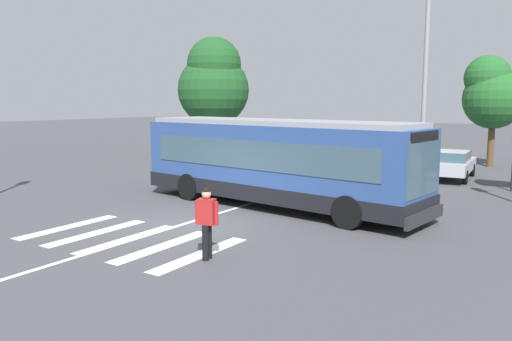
{
  "coord_description": "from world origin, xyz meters",
  "views": [
    {
      "loc": [
        9.75,
        -11.38,
        3.69
      ],
      "look_at": [
        0.33,
        3.24,
        1.3
      ],
      "focal_mm": 35.31,
      "sensor_mm": 36.0,
      "label": 1
    }
  ],
  "objects_px": {
    "parked_car_white": "(300,154)",
    "twin_arm_street_lamp": "(426,49)",
    "background_tree_right": "(492,93)",
    "parked_car_teal": "(394,159)",
    "parked_car_red": "(344,157)",
    "parked_car_silver": "(451,163)",
    "pedestrian_crossing_street": "(207,219)",
    "city_transit_bus": "(276,162)",
    "background_tree_left": "(214,83)"
  },
  "relations": [
    {
      "from": "background_tree_right",
      "to": "parked_car_silver",
      "type": "bearing_deg",
      "value": -97.41
    },
    {
      "from": "pedestrian_crossing_street",
      "to": "background_tree_left",
      "type": "distance_m",
      "value": 22.78
    },
    {
      "from": "pedestrian_crossing_street",
      "to": "background_tree_right",
      "type": "bearing_deg",
      "value": 82.71
    },
    {
      "from": "city_transit_bus",
      "to": "parked_car_red",
      "type": "relative_size",
      "value": 2.42
    },
    {
      "from": "parked_car_teal",
      "to": "city_transit_bus",
      "type": "bearing_deg",
      "value": -95.13
    },
    {
      "from": "background_tree_left",
      "to": "parked_car_white",
      "type": "bearing_deg",
      "value": -13.29
    },
    {
      "from": "parked_car_white",
      "to": "background_tree_left",
      "type": "bearing_deg",
      "value": 166.71
    },
    {
      "from": "city_transit_bus",
      "to": "pedestrian_crossing_street",
      "type": "relative_size",
      "value": 6.45
    },
    {
      "from": "parked_car_teal",
      "to": "background_tree_right",
      "type": "relative_size",
      "value": 0.73
    },
    {
      "from": "twin_arm_street_lamp",
      "to": "background_tree_right",
      "type": "xyz_separation_m",
      "value": [
        1.52,
        8.53,
        -1.78
      ]
    },
    {
      "from": "pedestrian_crossing_street",
      "to": "parked_car_teal",
      "type": "bearing_deg",
      "value": 92.82
    },
    {
      "from": "twin_arm_street_lamp",
      "to": "background_tree_left",
      "type": "relative_size",
      "value": 1.25
    },
    {
      "from": "background_tree_left",
      "to": "twin_arm_street_lamp",
      "type": "bearing_deg",
      "value": -15.86
    },
    {
      "from": "parked_car_white",
      "to": "background_tree_right",
      "type": "height_order",
      "value": "background_tree_right"
    },
    {
      "from": "parked_car_white",
      "to": "twin_arm_street_lamp",
      "type": "relative_size",
      "value": 0.47
    },
    {
      "from": "background_tree_left",
      "to": "background_tree_right",
      "type": "height_order",
      "value": "background_tree_left"
    },
    {
      "from": "city_transit_bus",
      "to": "pedestrian_crossing_street",
      "type": "height_order",
      "value": "city_transit_bus"
    },
    {
      "from": "pedestrian_crossing_street",
      "to": "background_tree_right",
      "type": "distance_m",
      "value": 22.62
    },
    {
      "from": "pedestrian_crossing_street",
      "to": "background_tree_left",
      "type": "xyz_separation_m",
      "value": [
        -13.52,
        17.9,
        3.97
      ]
    },
    {
      "from": "pedestrian_crossing_street",
      "to": "twin_arm_street_lamp",
      "type": "height_order",
      "value": "twin_arm_street_lamp"
    },
    {
      "from": "parked_car_white",
      "to": "parked_car_silver",
      "type": "xyz_separation_m",
      "value": [
        8.11,
        0.04,
        0.0
      ]
    },
    {
      "from": "parked_car_red",
      "to": "parked_car_teal",
      "type": "height_order",
      "value": "same"
    },
    {
      "from": "parked_car_teal",
      "to": "background_tree_left",
      "type": "distance_m",
      "value": 13.44
    },
    {
      "from": "city_transit_bus",
      "to": "parked_car_white",
      "type": "height_order",
      "value": "city_transit_bus"
    },
    {
      "from": "parked_car_red",
      "to": "parked_car_silver",
      "type": "height_order",
      "value": "same"
    },
    {
      "from": "parked_car_teal",
      "to": "twin_arm_street_lamp",
      "type": "relative_size",
      "value": 0.46
    },
    {
      "from": "pedestrian_crossing_street",
      "to": "background_tree_left",
      "type": "relative_size",
      "value": 0.22
    },
    {
      "from": "parked_car_white",
      "to": "parked_car_red",
      "type": "distance_m",
      "value": 2.77
    },
    {
      "from": "parked_car_red",
      "to": "parked_car_teal",
      "type": "bearing_deg",
      "value": 13.63
    },
    {
      "from": "parked_car_white",
      "to": "background_tree_right",
      "type": "distance_m",
      "value": 11.3
    },
    {
      "from": "parked_car_red",
      "to": "parked_car_white",
      "type": "bearing_deg",
      "value": 175.05
    },
    {
      "from": "city_transit_bus",
      "to": "background_tree_right",
      "type": "bearing_deg",
      "value": 74.1
    },
    {
      "from": "city_transit_bus",
      "to": "parked_car_white",
      "type": "distance_m",
      "value": 10.95
    },
    {
      "from": "city_transit_bus",
      "to": "twin_arm_street_lamp",
      "type": "height_order",
      "value": "twin_arm_street_lamp"
    },
    {
      "from": "background_tree_right",
      "to": "city_transit_bus",
      "type": "bearing_deg",
      "value": -105.9
    },
    {
      "from": "city_transit_bus",
      "to": "parked_car_silver",
      "type": "xyz_separation_m",
      "value": [
        3.8,
        10.07,
        -0.82
      ]
    },
    {
      "from": "parked_car_white",
      "to": "parked_car_silver",
      "type": "bearing_deg",
      "value": 0.28
    },
    {
      "from": "parked_car_white",
      "to": "twin_arm_street_lamp",
      "type": "distance_m",
      "value": 9.34
    },
    {
      "from": "background_tree_right",
      "to": "parked_car_teal",
      "type": "bearing_deg",
      "value": -122.62
    },
    {
      "from": "parked_car_red",
      "to": "parked_car_silver",
      "type": "xyz_separation_m",
      "value": [
        5.36,
        0.28,
        0.0
      ]
    },
    {
      "from": "city_transit_bus",
      "to": "parked_car_teal",
      "type": "distance_m",
      "value": 10.47
    },
    {
      "from": "pedestrian_crossing_street",
      "to": "parked_car_silver",
      "type": "xyz_separation_m",
      "value": [
        2.06,
        16.18,
        -0.2
      ]
    },
    {
      "from": "city_transit_bus",
      "to": "pedestrian_crossing_street",
      "type": "xyz_separation_m",
      "value": [
        1.75,
        -6.11,
        -0.62
      ]
    },
    {
      "from": "parked_car_white",
      "to": "parked_car_teal",
      "type": "bearing_deg",
      "value": 3.98
    },
    {
      "from": "city_transit_bus",
      "to": "parked_car_white",
      "type": "xyz_separation_m",
      "value": [
        -4.31,
        10.03,
        -0.82
      ]
    },
    {
      "from": "parked_car_white",
      "to": "parked_car_teal",
      "type": "xyz_separation_m",
      "value": [
        5.25,
        0.36,
        0.0
      ]
    },
    {
      "from": "city_transit_bus",
      "to": "parked_car_red",
      "type": "distance_m",
      "value": 9.95
    },
    {
      "from": "background_tree_left",
      "to": "background_tree_right",
      "type": "distance_m",
      "value": 16.93
    },
    {
      "from": "parked_car_silver",
      "to": "background_tree_left",
      "type": "xyz_separation_m",
      "value": [
        -15.57,
        1.72,
        4.17
      ]
    },
    {
      "from": "pedestrian_crossing_street",
      "to": "background_tree_right",
      "type": "height_order",
      "value": "background_tree_right"
    }
  ]
}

